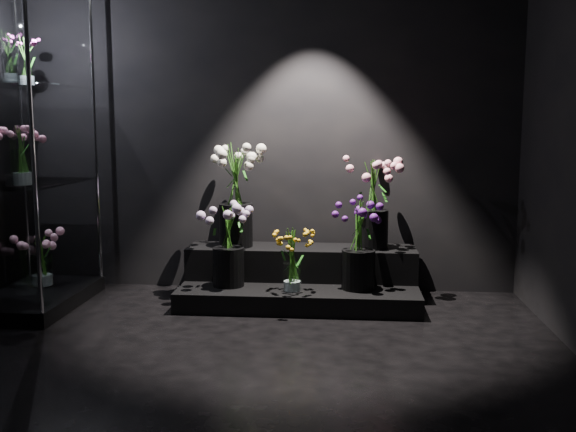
# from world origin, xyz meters

# --- Properties ---
(floor) EXTENTS (4.00, 4.00, 0.00)m
(floor) POSITION_xyz_m (0.00, 0.00, 0.00)
(floor) COLOR black
(floor) RESTS_ON ground
(wall_back) EXTENTS (4.00, 0.00, 4.00)m
(wall_back) POSITION_xyz_m (0.00, 2.00, 1.40)
(wall_back) COLOR black
(wall_back) RESTS_ON floor
(wall_front) EXTENTS (4.00, 0.00, 4.00)m
(wall_front) POSITION_xyz_m (0.00, -2.00, 1.40)
(wall_front) COLOR black
(wall_front) RESTS_ON floor
(display_riser) EXTENTS (1.78, 0.79, 0.39)m
(display_riser) POSITION_xyz_m (0.30, 1.65, 0.16)
(display_riser) COLOR black
(display_riser) RESTS_ON floor
(display_case) EXTENTS (0.65, 1.08, 2.38)m
(display_case) POSITION_xyz_m (-1.65, 1.29, 1.19)
(display_case) COLOR black
(display_case) RESTS_ON floor
(bouquet_orange_bells) EXTENTS (0.30, 0.30, 0.46)m
(bouquet_orange_bells) POSITION_xyz_m (0.26, 1.35, 0.39)
(bouquet_orange_bells) COLOR white
(bouquet_orange_bells) RESTS_ON display_riser
(bouquet_lilac) EXTENTS (0.43, 0.43, 0.61)m
(bouquet_lilac) POSITION_xyz_m (-0.22, 1.45, 0.51)
(bouquet_lilac) COLOR black
(bouquet_lilac) RESTS_ON display_riser
(bouquet_purple) EXTENTS (0.39, 0.39, 0.65)m
(bouquet_purple) POSITION_xyz_m (0.74, 1.44, 0.50)
(bouquet_purple) COLOR black
(bouquet_purple) RESTS_ON display_riser
(bouquet_cream_roses) EXTENTS (0.41, 0.41, 0.80)m
(bouquet_cream_roses) POSITION_xyz_m (-0.21, 1.73, 0.85)
(bouquet_cream_roses) COLOR black
(bouquet_cream_roses) RESTS_ON display_riser
(bouquet_pink_roses) EXTENTS (0.46, 0.46, 0.68)m
(bouquet_pink_roses) POSITION_xyz_m (0.85, 1.76, 0.79)
(bouquet_pink_roses) COLOR black
(bouquet_pink_roses) RESTS_ON display_riser
(bouquet_case_pink) EXTENTS (0.34, 0.34, 0.42)m
(bouquet_case_pink) POSITION_xyz_m (-1.59, 1.10, 1.15)
(bouquet_case_pink) COLOR white
(bouquet_case_pink) RESTS_ON display_case
(bouquet_case_magenta) EXTENTS (0.28, 0.28, 0.36)m
(bouquet_case_magenta) POSITION_xyz_m (-1.71, 1.44, 1.81)
(bouquet_case_magenta) COLOR white
(bouquet_case_magenta) RESTS_ON display_case
(bouquet_case_base_pink) EXTENTS (0.38, 0.38, 0.43)m
(bouquet_case_base_pink) POSITION_xyz_m (-1.69, 1.49, 0.33)
(bouquet_case_base_pink) COLOR white
(bouquet_case_base_pink) RESTS_ON display_case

